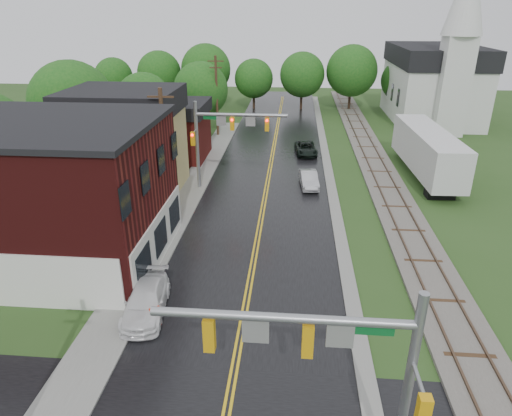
# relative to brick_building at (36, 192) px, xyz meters

# --- Properties ---
(main_road) EXTENTS (10.00, 90.00, 0.02)m
(main_road) POSITION_rel_brick_building_xyz_m (12.48, 15.00, -4.15)
(main_road) COLOR black
(main_road) RESTS_ON ground
(curb_right) EXTENTS (0.80, 70.00, 0.12)m
(curb_right) POSITION_rel_brick_building_xyz_m (17.88, 20.00, -4.15)
(curb_right) COLOR gray
(curb_right) RESTS_ON ground
(sidewalk_left) EXTENTS (2.40, 50.00, 0.12)m
(sidewalk_left) POSITION_rel_brick_building_xyz_m (6.28, 10.00, -4.15)
(sidewalk_left) COLOR gray
(sidewalk_left) RESTS_ON ground
(brick_building) EXTENTS (14.30, 10.30, 8.30)m
(brick_building) POSITION_rel_brick_building_xyz_m (0.00, 0.00, 0.00)
(brick_building) COLOR #450F0E
(brick_building) RESTS_ON ground
(yellow_house) EXTENTS (8.00, 7.00, 6.40)m
(yellow_house) POSITION_rel_brick_building_xyz_m (1.48, 11.00, -0.95)
(yellow_house) COLOR tan
(yellow_house) RESTS_ON ground
(darkred_building) EXTENTS (7.00, 6.00, 4.40)m
(darkred_building) POSITION_rel_brick_building_xyz_m (2.48, 20.00, -1.95)
(darkred_building) COLOR #3F0F0C
(darkred_building) RESTS_ON ground
(church) EXTENTS (10.40, 18.40, 20.00)m
(church) POSITION_rel_brick_building_xyz_m (32.48, 38.74, 1.68)
(church) COLOR silver
(church) RESTS_ON ground
(railroad) EXTENTS (3.20, 80.00, 0.30)m
(railroad) POSITION_rel_brick_building_xyz_m (22.48, 20.00, -4.05)
(railroad) COLOR #59544C
(railroad) RESTS_ON ground
(traffic_signal_near) EXTENTS (7.34, 0.30, 7.20)m
(traffic_signal_near) POSITION_rel_brick_building_xyz_m (15.96, -13.00, 0.82)
(traffic_signal_near) COLOR gray
(traffic_signal_near) RESTS_ON ground
(traffic_signal_far) EXTENTS (7.34, 0.43, 7.20)m
(traffic_signal_far) POSITION_rel_brick_building_xyz_m (9.01, 12.00, 0.82)
(traffic_signal_far) COLOR gray
(traffic_signal_far) RESTS_ON ground
(utility_pole_b) EXTENTS (1.80, 0.28, 9.00)m
(utility_pole_b) POSITION_rel_brick_building_xyz_m (5.68, 7.00, 0.57)
(utility_pole_b) COLOR #382616
(utility_pole_b) RESTS_ON ground
(utility_pole_c) EXTENTS (1.80, 0.28, 9.00)m
(utility_pole_c) POSITION_rel_brick_building_xyz_m (5.68, 29.00, 0.57)
(utility_pole_c) COLOR #382616
(utility_pole_c) RESTS_ON ground
(tree_left_b) EXTENTS (7.60, 7.60, 9.69)m
(tree_left_b) POSITION_rel_brick_building_xyz_m (-5.36, 16.90, 1.57)
(tree_left_b) COLOR black
(tree_left_b) RESTS_ON ground
(tree_left_c) EXTENTS (6.00, 6.00, 7.65)m
(tree_left_c) POSITION_rel_brick_building_xyz_m (-1.36, 24.90, 0.36)
(tree_left_c) COLOR black
(tree_left_c) RESTS_ON ground
(tree_left_e) EXTENTS (6.40, 6.40, 8.16)m
(tree_left_e) POSITION_rel_brick_building_xyz_m (3.64, 30.90, 0.66)
(tree_left_e) COLOR black
(tree_left_e) RESTS_ON ground
(suv_dark) EXTENTS (2.46, 4.57, 1.22)m
(suv_dark) POSITION_rel_brick_building_xyz_m (15.87, 22.31, -3.54)
(suv_dark) COLOR black
(suv_dark) RESTS_ON ground
(sedan_silver) EXTENTS (1.73, 4.01, 1.28)m
(sedan_silver) POSITION_rel_brick_building_xyz_m (15.98, 13.08, -3.51)
(sedan_silver) COLOR #B0B1B5
(sedan_silver) RESTS_ON ground
(pickup_white) EXTENTS (2.40, 4.85, 1.35)m
(pickup_white) POSITION_rel_brick_building_xyz_m (7.68, -5.00, -3.47)
(pickup_white) COLOR white
(pickup_white) RESTS_ON ground
(semi_trailer) EXTENTS (3.41, 13.39, 4.12)m
(semi_trailer) POSITION_rel_brick_building_xyz_m (26.30, 16.50, -1.72)
(semi_trailer) COLOR black
(semi_trailer) RESTS_ON ground
(construction_barrel) EXTENTS (0.55, 0.55, 0.94)m
(construction_barrel) POSITION_rel_brick_building_xyz_m (8.38, -5.88, -3.68)
(construction_barrel) COLOR red
(construction_barrel) RESTS_ON ground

